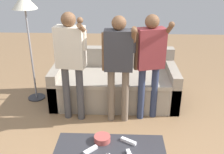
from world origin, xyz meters
TOP-DOWN VIEW (x-y plane):
  - couch at (-0.01, 1.60)m, footprint 1.95×0.94m
  - coffee_table at (0.01, -0.22)m, footprint 1.06×0.47m
  - snack_bowl at (-0.08, -0.11)m, footprint 0.16×0.16m
  - floor_lamp at (-1.32, 1.59)m, footprint 0.37×0.37m
  - player_left at (-0.57, 1.02)m, footprint 0.45×0.35m
  - player_center at (0.06, 0.98)m, footprint 0.44×0.34m
  - player_right at (0.48, 1.08)m, footprint 0.48×0.30m
  - game_remote_wand_far at (-0.18, -0.26)m, footprint 0.13×0.13m
  - game_remote_wand_spare at (0.18, -0.12)m, footprint 0.16×0.12m

SIDE VIEW (x-z plane):
  - couch at x=-0.01m, z-range -0.11..0.69m
  - coffee_table at x=0.01m, z-range 0.17..0.62m
  - game_remote_wand_spare at x=0.18m, z-range 0.45..0.49m
  - game_remote_wand_far at x=-0.18m, z-range 0.45..0.49m
  - snack_bowl at x=-0.08m, z-range 0.45..0.51m
  - player_center at x=0.06m, z-range 0.19..1.69m
  - player_right at x=0.48m, z-range 0.19..1.69m
  - player_left at x=-0.57m, z-range 0.20..1.73m
  - floor_lamp at x=-1.32m, z-range 0.63..2.33m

